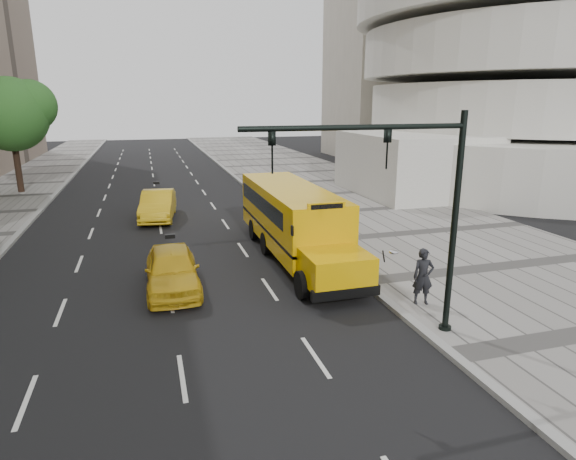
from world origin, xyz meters
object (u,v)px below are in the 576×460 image
object	(u,v)px
taxi_near	(172,269)
taxi_far	(158,205)
pedestrian	(423,277)
school_bus	(292,216)
traffic_signal	(411,200)
tree_c	(12,114)

from	to	relation	value
taxi_near	taxi_far	distance (m)	11.36
taxi_far	pedestrian	xyz separation A→B (m)	(7.95, -15.26, 0.27)
school_bus	taxi_far	xyz separation A→B (m)	(-5.52, 8.55, -0.94)
taxi_near	traffic_signal	size ratio (longest dim) A/B	0.72
tree_c	school_bus	distance (m)	24.89
pedestrian	traffic_signal	size ratio (longest dim) A/B	0.29
taxi_near	pedestrian	distance (m)	8.72
traffic_signal	school_bus	bearing A→B (deg)	94.62
taxi_near	traffic_signal	distance (m)	8.97
school_bus	taxi_near	bearing A→B (deg)	-152.32
pedestrian	tree_c	bearing A→B (deg)	137.74
taxi_far	pedestrian	size ratio (longest dim) A/B	2.65
school_bus	pedestrian	xyz separation A→B (m)	(2.43, -6.72, -0.68)
school_bus	taxi_near	xyz separation A→B (m)	(-5.36, -2.81, -0.98)
taxi_far	pedestrian	distance (m)	17.21
tree_c	taxi_near	bearing A→B (deg)	-66.87
taxi_near	traffic_signal	bearing A→B (deg)	-42.83
taxi_near	traffic_signal	xyz separation A→B (m)	(6.05, -5.74, 3.31)
school_bus	tree_c	bearing A→B (deg)	127.35
school_bus	traffic_signal	bearing A→B (deg)	-85.38
tree_c	school_bus	world-z (taller)	tree_c
tree_c	school_bus	size ratio (longest dim) A/B	0.72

